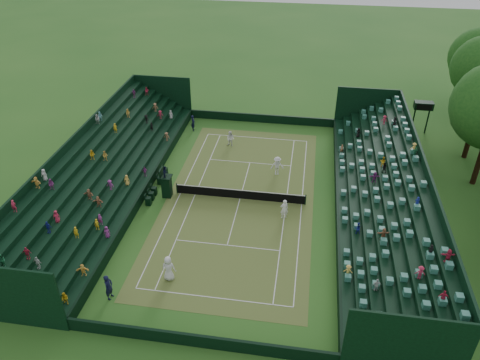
% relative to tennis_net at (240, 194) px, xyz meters
% --- Properties ---
extents(ground, '(160.00, 160.00, 0.00)m').
position_rel_tennis_net_xyz_m(ground, '(0.00, 0.00, -0.53)').
color(ground, '#265D1D').
rests_on(ground, ground).
extents(court_surface, '(12.97, 26.77, 0.01)m').
position_rel_tennis_net_xyz_m(court_surface, '(0.00, 0.00, -0.52)').
color(court_surface, '#3F7527').
rests_on(court_surface, ground).
extents(perimeter_wall_north, '(17.17, 0.20, 1.00)m').
position_rel_tennis_net_xyz_m(perimeter_wall_north, '(0.00, 15.88, -0.03)').
color(perimeter_wall_north, black).
rests_on(perimeter_wall_north, ground).
extents(perimeter_wall_south, '(17.17, 0.20, 1.00)m').
position_rel_tennis_net_xyz_m(perimeter_wall_south, '(0.00, -15.88, -0.03)').
color(perimeter_wall_south, black).
rests_on(perimeter_wall_south, ground).
extents(perimeter_wall_east, '(0.20, 31.77, 1.00)m').
position_rel_tennis_net_xyz_m(perimeter_wall_east, '(8.48, 0.00, -0.03)').
color(perimeter_wall_east, black).
rests_on(perimeter_wall_east, ground).
extents(perimeter_wall_west, '(0.20, 31.77, 1.00)m').
position_rel_tennis_net_xyz_m(perimeter_wall_west, '(-8.48, 0.00, -0.03)').
color(perimeter_wall_west, black).
rests_on(perimeter_wall_west, ground).
extents(north_grandstand, '(6.60, 32.00, 4.90)m').
position_rel_tennis_net_xyz_m(north_grandstand, '(12.66, 0.00, 1.02)').
color(north_grandstand, black).
rests_on(north_grandstand, ground).
extents(south_grandstand, '(6.60, 32.00, 4.90)m').
position_rel_tennis_net_xyz_m(south_grandstand, '(-12.66, 0.00, 1.02)').
color(south_grandstand, black).
rests_on(south_grandstand, ground).
extents(tennis_net, '(11.67, 0.10, 1.06)m').
position_rel_tennis_net_xyz_m(tennis_net, '(0.00, 0.00, 0.00)').
color(tennis_net, black).
rests_on(tennis_net, ground).
extents(scoreboard_tower, '(2.00, 1.00, 3.70)m').
position_rel_tennis_net_xyz_m(scoreboard_tower, '(17.75, 16.00, 2.62)').
color(scoreboard_tower, black).
rests_on(scoreboard_tower, ground).
extents(umpire_chair, '(1.00, 1.00, 3.13)m').
position_rel_tennis_net_xyz_m(umpire_chair, '(-6.52, -0.59, 0.81)').
color(umpire_chair, black).
rests_on(umpire_chair, ground).
extents(courtside_chairs, '(0.49, 5.46, 1.06)m').
position_rel_tennis_net_xyz_m(courtside_chairs, '(-7.79, 0.38, -0.13)').
color(courtside_chairs, black).
rests_on(courtside_chairs, ground).
extents(player_near_west, '(1.00, 0.67, 2.02)m').
position_rel_tennis_net_xyz_m(player_near_west, '(-3.41, -10.61, 0.48)').
color(player_near_west, silver).
rests_on(player_near_west, ground).
extents(player_near_east, '(0.78, 0.64, 1.83)m').
position_rel_tennis_net_xyz_m(player_near_east, '(4.08, -2.17, 0.39)').
color(player_near_east, white).
rests_on(player_near_east, ground).
extents(player_far_west, '(0.98, 0.87, 1.70)m').
position_rel_tennis_net_xyz_m(player_far_west, '(-2.55, 9.62, 0.32)').
color(player_far_west, white).
rests_on(player_far_west, ground).
extents(player_far_east, '(1.34, 0.92, 1.90)m').
position_rel_tennis_net_xyz_m(player_far_east, '(2.87, 4.66, 0.42)').
color(player_far_east, white).
rests_on(player_far_east, ground).
extents(line_judge_north, '(0.61, 0.77, 1.85)m').
position_rel_tennis_net_xyz_m(line_judge_north, '(-7.35, 12.58, 0.40)').
color(line_judge_north, black).
rests_on(line_judge_north, ground).
extents(line_judge_south, '(0.57, 0.78, 1.98)m').
position_rel_tennis_net_xyz_m(line_judge_south, '(-6.88, -12.96, 0.46)').
color(line_judge_south, black).
rests_on(line_judge_south, ground).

